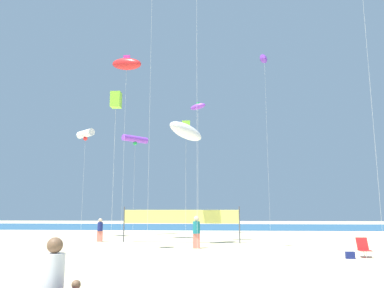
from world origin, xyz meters
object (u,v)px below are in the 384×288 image
object	(u,v)px
mother_figure	(53,283)
beach_handbag	(350,255)
beachgoer_navy_shirt	(100,229)
kite_violet_inflatable	(198,107)
kite_violet_delta	(264,59)
kite_red_inflatable	(127,64)
kite_white_inflatable	(186,131)
folding_beach_chair	(363,247)
kite_lime_box	(116,100)
beachgoer_teal_shirt	(196,231)
kite_white_tube	(86,134)
kite_violet_tube	(135,139)
volleyball_net	(181,218)

from	to	relation	value
mother_figure	beach_handbag	bearing A→B (deg)	36.51
beachgoer_navy_shirt	kite_violet_inflatable	world-z (taller)	kite_violet_inflatable
kite_violet_delta	kite_red_inflatable	size ratio (longest dim) A/B	1.25
kite_white_inflatable	kite_violet_inflatable	bearing A→B (deg)	88.99
mother_figure	kite_red_inflatable	world-z (taller)	kite_red_inflatable
mother_figure	kite_white_inflatable	distance (m)	18.85
beachgoer_navy_shirt	beach_handbag	world-z (taller)	beachgoer_navy_shirt
folding_beach_chair	kite_red_inflatable	distance (m)	20.50
kite_red_inflatable	kite_lime_box	size ratio (longest dim) A/B	1.58
beachgoer_teal_shirt	beach_handbag	size ratio (longest dim) A/B	4.69
mother_figure	kite_white_inflatable	xyz separation A→B (m)	(0.74, 17.72, 6.41)
beachgoer_navy_shirt	folding_beach_chair	world-z (taller)	beachgoer_navy_shirt
kite_white_inflatable	kite_lime_box	xyz separation A→B (m)	(-3.65, -4.01, 1.04)
kite_white_inflatable	kite_violet_inflatable	xyz separation A→B (m)	(0.18, 10.47, 4.57)
kite_white_tube	mother_figure	bearing A→B (deg)	-70.73
mother_figure	kite_white_tube	xyz separation A→B (m)	(-8.30, 23.73, 7.58)
beachgoer_teal_shirt	kite_violet_tube	size ratio (longest dim) A/B	0.21
kite_red_inflatable	kite_white_tube	size ratio (longest dim) A/B	1.58
beachgoer_navy_shirt	kite_white_inflatable	size ratio (longest dim) A/B	0.20
folding_beach_chair	beach_handbag	distance (m)	1.07
mother_figure	kite_violet_tube	size ratio (longest dim) A/B	0.19
kite_white_inflatable	kite_white_tube	distance (m)	10.92
beachgoer_teal_shirt	kite_red_inflatable	size ratio (longest dim) A/B	0.13
beachgoer_navy_shirt	kite_violet_inflatable	bearing A→B (deg)	-8.91
kite_lime_box	kite_violet_tube	world-z (taller)	kite_violet_tube
beach_handbag	kite_red_inflatable	xyz separation A→B (m)	(-12.87, 8.99, 13.06)
beachgoer_teal_shirt	kite_violet_inflatable	distance (m)	16.72
folding_beach_chair	volleyball_net	world-z (taller)	volleyball_net
beach_handbag	kite_lime_box	distance (m)	14.46
kite_red_inflatable	kite_violet_inflatable	xyz separation A→B (m)	(5.02, 7.83, -1.33)
kite_lime_box	kite_violet_inflatable	world-z (taller)	kite_violet_inflatable
mother_figure	kite_lime_box	bearing A→B (deg)	86.16
beachgoer_navy_shirt	kite_violet_delta	size ratio (longest dim) A/B	0.09
beachgoer_teal_shirt	beach_handbag	world-z (taller)	beachgoer_teal_shirt
kite_violet_delta	kite_white_tube	bearing A→B (deg)	-161.25
beach_handbag	kite_white_inflatable	distance (m)	12.49
mother_figure	volleyball_net	bearing A→B (deg)	73.43
beach_handbag	kite_lime_box	xyz separation A→B (m)	(-11.68, 2.33, 8.19)
kite_violet_tube	mother_figure	bearing A→B (deg)	-79.95
kite_lime_box	beachgoer_navy_shirt	bearing A→B (deg)	112.82
kite_violet_delta	kite_white_inflatable	world-z (taller)	kite_violet_delta
folding_beach_chair	kite_violet_inflatable	distance (m)	21.64
mother_figure	volleyball_net	distance (m)	19.29
beachgoer_teal_shirt	beachgoer_navy_shirt	xyz separation A→B (m)	(-7.02, 4.23, -0.12)
kite_violet_delta	volleyball_net	bearing A→B (deg)	-126.32
folding_beach_chair	kite_white_inflatable	size ratio (longest dim) A/B	0.11
mother_figure	kite_violet_tube	distance (m)	28.10
folding_beach_chair	volleyball_net	distance (m)	11.92
folding_beach_chair	kite_violet_tube	world-z (taller)	kite_violet_tube
beachgoer_navy_shirt	kite_white_tube	xyz separation A→B (m)	(-2.84, 3.97, 7.62)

